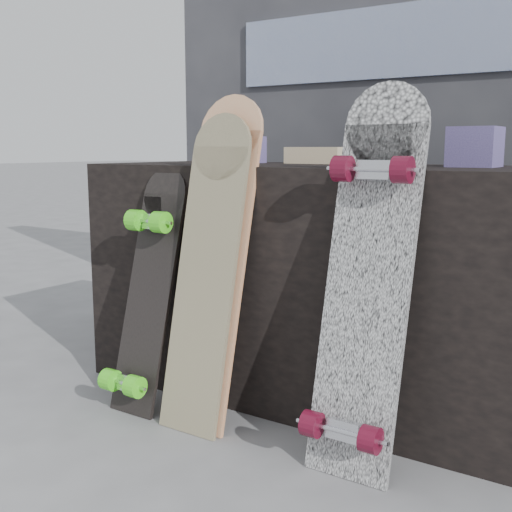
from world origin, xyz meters
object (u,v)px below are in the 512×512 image
Objects in this scene: longboard_cascadia at (367,273)px; longboard_celtic at (208,262)px; vendor_table at (318,282)px; longboard_geisha at (215,251)px; skateboard_dark at (146,288)px.

longboard_celtic is at bearing -178.90° from longboard_cascadia.
longboard_cascadia is (0.35, -0.39, 0.13)m from vendor_table.
longboard_celtic is 0.93× the size of longboard_cascadia.
longboard_geisha is 0.28m from skateboard_dark.
longboard_cascadia is at bearing -47.59° from vendor_table.
vendor_table is 1.56× the size of longboard_geisha.
longboard_celtic is 1.22× the size of skateboard_dark.
longboard_celtic is at bearing -85.25° from longboard_geisha.
vendor_table is 1.66× the size of longboard_celtic.
longboard_cascadia is at bearing 1.10° from longboard_celtic.
longboard_geisha is at bearing 176.56° from longboard_cascadia.
vendor_table is at bearing 132.41° from longboard_cascadia.
longboard_cascadia is 0.78m from skateboard_dark.
longboard_geisha reaches higher than skateboard_dark.
longboard_geisha is at bearing -116.03° from vendor_table.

